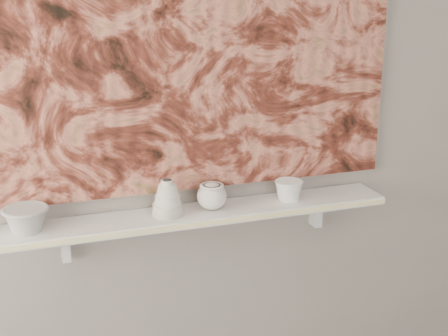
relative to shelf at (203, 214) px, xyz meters
name	(u,v)px	position (x,y,z in m)	size (l,w,h in m)	color
wall_back	(194,91)	(0.00, 0.09, 0.44)	(3.60, 3.60, 0.00)	gray
shelf	(203,214)	(0.00, 0.00, 0.00)	(1.40, 0.18, 0.03)	silver
shelf_stripe	(211,223)	(0.00, -0.09, 0.00)	(1.40, 0.01, 0.02)	#F3EBA2
bracket_left	(65,244)	(-0.49, 0.06, -0.07)	(0.03, 0.06, 0.12)	silver
bracket_right	(316,211)	(0.49, 0.06, -0.07)	(0.03, 0.06, 0.12)	silver
painting	(195,37)	(0.00, 0.08, 0.62)	(1.50, 0.03, 1.10)	maroon
house_motif	(310,116)	(0.45, 0.07, 0.32)	(0.09, 0.00, 0.08)	black
bowl_grey	(26,219)	(-0.61, 0.00, 0.06)	(0.15, 0.15, 0.09)	#979895
cup_cream	(212,196)	(0.03, 0.00, 0.06)	(0.11, 0.11, 0.10)	silver
bell_vessel	(167,197)	(-0.13, 0.00, 0.08)	(0.12, 0.12, 0.13)	silver
bowl_white	(289,190)	(0.34, 0.00, 0.05)	(0.11, 0.11, 0.08)	white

